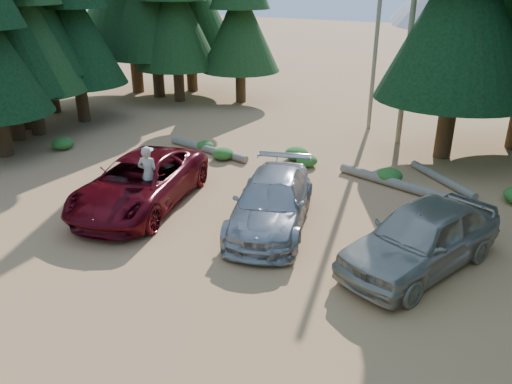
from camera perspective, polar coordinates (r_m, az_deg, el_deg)
ground at (r=12.71m, az=-8.68°, el=-10.65°), size 160.00×160.00×0.00m
forest_belt_north at (r=24.89m, az=14.47°, el=6.09°), size 36.00×7.00×22.00m
snag_front at (r=23.19m, az=17.57°, el=19.70°), size 0.24×0.24×12.00m
snag_back at (r=25.29m, az=13.74°, el=18.02°), size 0.20×0.20×10.00m
red_pickup at (r=16.88m, az=-13.10°, el=1.08°), size 4.37×6.56×1.67m
silver_minivan_center at (r=15.15m, az=1.80°, el=-1.17°), size 3.93×5.75×1.55m
silver_minivan_right at (r=13.64m, az=18.40°, el=-4.88°), size 3.57×5.55×1.76m
frisbee_player at (r=16.26m, az=-12.19°, el=1.96°), size 0.80×0.65×1.91m
log_left at (r=21.95m, az=-5.53°, el=4.88°), size 4.40×0.82×0.31m
log_mid at (r=19.83m, az=20.47°, el=1.39°), size 2.93×2.43×0.29m
log_right at (r=18.63m, az=16.72°, el=0.62°), size 5.43×1.48×0.35m
shrub_far_left at (r=21.04m, az=-3.77°, el=4.39°), size 0.91×0.91×0.50m
shrub_left at (r=22.31m, az=-5.88°, el=5.31°), size 0.75×0.75×0.41m
shrub_center_left at (r=21.02m, az=4.65°, el=4.41°), size 0.98×0.98×0.54m
shrub_center_right at (r=20.33m, az=5.83°, el=3.60°), size 0.87×0.87×0.48m
shrub_right at (r=19.23m, az=14.99°, el=1.83°), size 0.97×0.97×0.54m
shrub_edge_west at (r=23.91m, az=-21.24°, el=5.21°), size 0.97×0.97×0.53m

